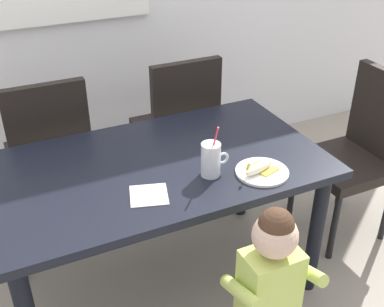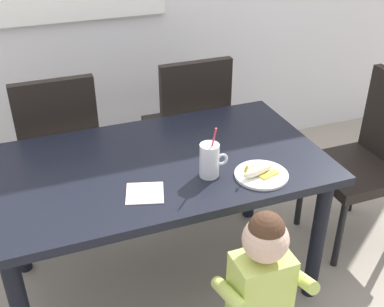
{
  "view_description": "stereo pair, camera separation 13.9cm",
  "coord_description": "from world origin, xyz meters",
  "px_view_note": "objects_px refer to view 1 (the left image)",
  "views": [
    {
      "loc": [
        -0.63,
        -1.71,
        1.85
      ],
      "look_at": [
        0.13,
        -0.09,
        0.79
      ],
      "focal_mm": 44.75,
      "sensor_mm": 36.0,
      "label": 1
    },
    {
      "loc": [
        -0.51,
        -1.76,
        1.85
      ],
      "look_at": [
        0.13,
        -0.09,
        0.79
      ],
      "focal_mm": 44.75,
      "sensor_mm": 36.0,
      "label": 2
    }
  ],
  "objects_px": {
    "dining_chair_right": "(179,122)",
    "dining_chair_far": "(360,147)",
    "milk_cup": "(211,161)",
    "peeled_banana": "(260,167)",
    "toddler_standing": "(271,276)",
    "paper_napkin": "(149,195)",
    "snack_plate": "(262,172)",
    "dining_table": "(158,181)",
    "dining_chair_left": "(50,149)"
  },
  "relations": [
    {
      "from": "dining_chair_right",
      "to": "dining_chair_far",
      "type": "height_order",
      "value": "same"
    },
    {
      "from": "milk_cup",
      "to": "peeled_banana",
      "type": "relative_size",
      "value": 1.41
    },
    {
      "from": "dining_chair_far",
      "to": "toddler_standing",
      "type": "relative_size",
      "value": 1.15
    },
    {
      "from": "peeled_banana",
      "to": "paper_napkin",
      "type": "distance_m",
      "value": 0.49
    },
    {
      "from": "toddler_standing",
      "to": "peeled_banana",
      "type": "relative_size",
      "value": 4.78
    },
    {
      "from": "milk_cup",
      "to": "toddler_standing",
      "type": "bearing_deg",
      "value": -86.35
    },
    {
      "from": "toddler_standing",
      "to": "peeled_banana",
      "type": "distance_m",
      "value": 0.47
    },
    {
      "from": "snack_plate",
      "to": "milk_cup",
      "type": "bearing_deg",
      "value": 157.72
    },
    {
      "from": "snack_plate",
      "to": "dining_chair_right",
      "type": "bearing_deg",
      "value": 88.59
    },
    {
      "from": "dining_chair_right",
      "to": "snack_plate",
      "type": "xyz_separation_m",
      "value": [
        -0.02,
        -0.95,
        0.19
      ]
    },
    {
      "from": "dining_chair_far",
      "to": "snack_plate",
      "type": "xyz_separation_m",
      "value": [
        -0.8,
        -0.24,
        0.19
      ]
    },
    {
      "from": "dining_table",
      "to": "milk_cup",
      "type": "xyz_separation_m",
      "value": [
        0.17,
        -0.19,
        0.16
      ]
    },
    {
      "from": "dining_chair_right",
      "to": "milk_cup",
      "type": "distance_m",
      "value": 0.93
    },
    {
      "from": "milk_cup",
      "to": "snack_plate",
      "type": "bearing_deg",
      "value": -22.28
    },
    {
      "from": "milk_cup",
      "to": "paper_napkin",
      "type": "height_order",
      "value": "milk_cup"
    },
    {
      "from": "toddler_standing",
      "to": "paper_napkin",
      "type": "xyz_separation_m",
      "value": [
        -0.32,
        0.42,
        0.21
      ]
    },
    {
      "from": "dining_chair_right",
      "to": "toddler_standing",
      "type": "relative_size",
      "value": 1.15
    },
    {
      "from": "dining_table",
      "to": "paper_napkin",
      "type": "bearing_deg",
      "value": -119.41
    },
    {
      "from": "dining_chair_left",
      "to": "dining_chair_far",
      "type": "distance_m",
      "value": 1.71
    },
    {
      "from": "dining_chair_left",
      "to": "peeled_banana",
      "type": "height_order",
      "value": "dining_chair_left"
    },
    {
      "from": "dining_chair_far",
      "to": "milk_cup",
      "type": "bearing_deg",
      "value": -81.17
    },
    {
      "from": "dining_table",
      "to": "snack_plate",
      "type": "distance_m",
      "value": 0.48
    },
    {
      "from": "dining_table",
      "to": "snack_plate",
      "type": "bearing_deg",
      "value": -35.86
    },
    {
      "from": "dining_chair_left",
      "to": "dining_chair_far",
      "type": "bearing_deg",
      "value": 155.5
    },
    {
      "from": "dining_chair_far",
      "to": "toddler_standing",
      "type": "distance_m",
      "value": 1.15
    },
    {
      "from": "toddler_standing",
      "to": "milk_cup",
      "type": "distance_m",
      "value": 0.53
    },
    {
      "from": "dining_chair_far",
      "to": "snack_plate",
      "type": "relative_size",
      "value": 4.17
    },
    {
      "from": "dining_table",
      "to": "peeled_banana",
      "type": "height_order",
      "value": "peeled_banana"
    },
    {
      "from": "dining_table",
      "to": "dining_chair_right",
      "type": "bearing_deg",
      "value": 59.37
    },
    {
      "from": "dining_chair_right",
      "to": "peeled_banana",
      "type": "bearing_deg",
      "value": 87.87
    },
    {
      "from": "milk_cup",
      "to": "snack_plate",
      "type": "height_order",
      "value": "milk_cup"
    },
    {
      "from": "dining_chair_left",
      "to": "milk_cup",
      "type": "bearing_deg",
      "value": 122.19
    },
    {
      "from": "toddler_standing",
      "to": "dining_table",
      "type": "bearing_deg",
      "value": 107.36
    },
    {
      "from": "dining_chair_left",
      "to": "snack_plate",
      "type": "height_order",
      "value": "dining_chair_left"
    },
    {
      "from": "dining_chair_left",
      "to": "paper_napkin",
      "type": "xyz_separation_m",
      "value": [
        0.25,
        -0.9,
        0.19
      ]
    },
    {
      "from": "dining_table",
      "to": "toddler_standing",
      "type": "distance_m",
      "value": 0.68
    },
    {
      "from": "dining_chair_left",
      "to": "toddler_standing",
      "type": "height_order",
      "value": "dining_chair_left"
    },
    {
      "from": "dining_table",
      "to": "toddler_standing",
      "type": "bearing_deg",
      "value": -72.64
    },
    {
      "from": "dining_chair_right",
      "to": "paper_napkin",
      "type": "xyz_separation_m",
      "value": [
        -0.52,
        -0.89,
        0.19
      ]
    },
    {
      "from": "dining_table",
      "to": "dining_chair_left",
      "type": "height_order",
      "value": "dining_chair_left"
    },
    {
      "from": "peeled_banana",
      "to": "paper_napkin",
      "type": "relative_size",
      "value": 1.17
    },
    {
      "from": "milk_cup",
      "to": "paper_napkin",
      "type": "xyz_separation_m",
      "value": [
        -0.3,
        -0.03,
        -0.06
      ]
    },
    {
      "from": "toddler_standing",
      "to": "paper_napkin",
      "type": "distance_m",
      "value": 0.57
    },
    {
      "from": "snack_plate",
      "to": "toddler_standing",
      "type": "bearing_deg",
      "value": -115.68
    },
    {
      "from": "dining_chair_left",
      "to": "toddler_standing",
      "type": "bearing_deg",
      "value": 113.54
    },
    {
      "from": "dining_table",
      "to": "dining_chair_far",
      "type": "height_order",
      "value": "dining_chair_far"
    },
    {
      "from": "milk_cup",
      "to": "snack_plate",
      "type": "relative_size",
      "value": 1.08
    },
    {
      "from": "dining_chair_left",
      "to": "milk_cup",
      "type": "distance_m",
      "value": 1.05
    },
    {
      "from": "dining_chair_left",
      "to": "snack_plate",
      "type": "relative_size",
      "value": 4.17
    },
    {
      "from": "snack_plate",
      "to": "paper_napkin",
      "type": "relative_size",
      "value": 1.53
    }
  ]
}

